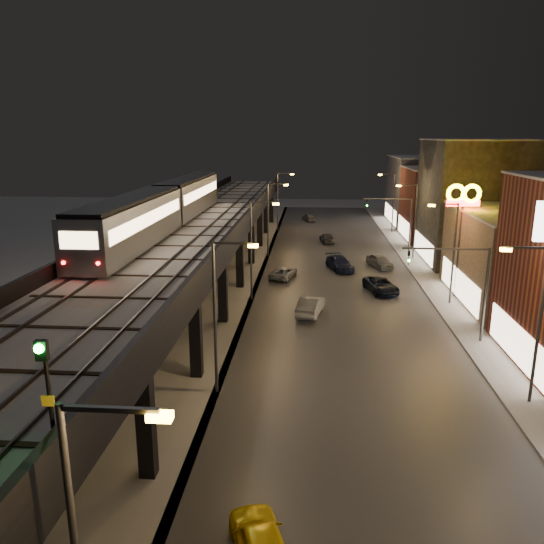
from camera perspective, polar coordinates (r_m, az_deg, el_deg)
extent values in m
cube|color=#46474D|center=(52.08, 7.30, -1.83)|extent=(17.00, 120.00, 0.06)
cube|color=#9FA1A8|center=(53.56, 18.05, -1.94)|extent=(4.00, 120.00, 0.14)
cube|color=#9FA1A8|center=(53.09, -7.41, -1.52)|extent=(11.00, 120.00, 0.06)
cube|color=black|center=(48.92, -8.33, 4.02)|extent=(9.00, 100.00, 1.00)
cube|color=black|center=(24.25, -13.42, -15.40)|extent=(0.70, 0.70, 5.30)
cube|color=black|center=(24.49, -22.16, -9.28)|extent=(8.00, 0.60, 0.50)
cube|color=black|center=(35.27, -20.09, -6.18)|extent=(0.70, 0.70, 5.30)
cube|color=black|center=(32.96, -8.20, -6.86)|extent=(0.70, 0.70, 5.30)
cube|color=black|center=(33.14, -14.62, -2.51)|extent=(8.00, 0.60, 0.50)
cube|color=black|center=(44.08, -14.85, -1.69)|extent=(0.70, 0.70, 5.30)
cube|color=black|center=(42.25, -5.32, -1.95)|extent=(0.70, 0.70, 5.30)
cube|color=black|center=(42.39, -10.33, 1.42)|extent=(8.00, 0.60, 0.50)
cube|color=black|center=(53.30, -11.40, 1.29)|extent=(0.70, 0.70, 5.30)
cube|color=black|center=(51.80, -3.49, 1.17)|extent=(0.70, 0.70, 5.30)
cube|color=black|center=(51.92, -7.59, 3.92)|extent=(8.00, 0.60, 0.50)
cube|color=black|center=(62.77, -8.98, 3.38)|extent=(0.70, 0.70, 5.30)
cube|color=black|center=(61.50, -2.24, 3.32)|extent=(0.70, 0.70, 5.30)
cube|color=black|center=(61.59, -5.70, 5.64)|extent=(8.00, 0.60, 0.50)
cube|color=black|center=(72.38, -7.19, 4.92)|extent=(0.70, 0.70, 5.30)
cube|color=black|center=(71.28, -1.33, 4.88)|extent=(0.70, 0.70, 5.30)
cube|color=black|center=(71.36, -4.32, 6.88)|extent=(8.00, 0.60, 0.50)
cube|color=black|center=(82.08, -5.81, 6.09)|extent=(0.70, 0.70, 5.30)
cube|color=black|center=(81.11, -0.63, 6.06)|extent=(0.70, 0.70, 5.30)
cube|color=black|center=(81.18, -3.26, 7.82)|extent=(8.00, 0.60, 0.50)
cube|color=black|center=(91.84, -4.73, 7.01)|extent=(0.70, 0.70, 5.30)
cube|color=black|center=(90.98, -0.08, 6.98)|extent=(0.70, 0.70, 5.30)
cube|color=black|center=(91.05, -2.43, 8.56)|extent=(8.00, 0.60, 0.50)
cube|color=#B2B7C1|center=(48.82, -8.36, 4.69)|extent=(8.40, 100.00, 0.16)
cube|color=#332D28|center=(49.59, -12.01, 4.87)|extent=(0.08, 98.00, 0.16)
cube|color=#332D28|center=(49.21, -10.40, 4.87)|extent=(0.08, 98.00, 0.16)
cube|color=#332D28|center=(48.53, -6.88, 4.87)|extent=(0.08, 98.00, 0.16)
cube|color=#332D28|center=(48.27, -5.20, 4.87)|extent=(0.08, 98.00, 0.16)
cube|color=black|center=(21.58, -26.00, -9.07)|extent=(7.80, 0.24, 0.06)
cube|color=black|center=(35.54, -13.23, 0.96)|extent=(7.80, 0.24, 0.06)
cube|color=black|center=(50.72, -7.87, 5.20)|extent=(7.80, 0.24, 0.06)
cube|color=black|center=(66.29, -4.98, 7.45)|extent=(7.80, 0.24, 0.06)
cube|color=black|center=(82.03, -3.18, 8.84)|extent=(7.80, 0.24, 0.06)
cube|color=black|center=(47.98, -3.28, 5.22)|extent=(0.30, 100.00, 1.10)
cube|color=black|center=(49.87, -13.28, 5.21)|extent=(0.30, 100.00, 1.10)
cube|color=#FFE4BE|center=(37.81, 24.81, -6.97)|extent=(0.10, 9.60, 2.40)
cube|color=#74614E|center=(51.85, 26.14, 1.24)|extent=(12.00, 15.00, 8.00)
cube|color=#FFE4BE|center=(50.47, 19.46, -1.24)|extent=(0.10, 12.00, 2.40)
cube|color=#B2B7C1|center=(51.18, 26.65, 5.68)|extent=(12.20, 15.20, 0.16)
cube|color=#313132|center=(66.27, 21.45, 6.95)|extent=(12.00, 13.00, 14.00)
cube|color=#FFE4BE|center=(65.62, 15.96, 2.54)|extent=(0.10, 10.40, 2.40)
cube|color=#B2B7C1|center=(65.84, 22.03, 13.06)|extent=(12.20, 13.20, 0.16)
cube|color=brown|center=(79.90, 18.46, 6.89)|extent=(12.00, 12.00, 10.00)
cube|color=#FFE4BE|center=(79.14, 14.00, 4.65)|extent=(0.10, 9.60, 2.40)
cube|color=#B2B7C1|center=(79.45, 18.75, 10.52)|extent=(12.20, 12.20, 0.16)
cube|color=#464751|center=(93.41, 16.45, 8.35)|extent=(12.00, 16.00, 11.00)
cube|color=#FFE4BE|center=(92.81, 12.60, 6.13)|extent=(0.10, 12.80, 2.40)
cube|color=#B2B7C1|center=(93.03, 16.70, 11.77)|extent=(12.20, 16.20, 0.16)
cube|color=#38383A|center=(12.20, -17.13, -13.94)|extent=(2.20, 0.12, 0.12)
cube|color=#F5AA25|center=(11.92, -11.98, -14.96)|extent=(0.55, 0.28, 0.18)
cylinder|color=#38383A|center=(30.17, -6.16, -5.09)|extent=(0.18, 0.18, 9.00)
cube|color=#38383A|center=(28.82, -4.24, 3.10)|extent=(2.20, 0.12, 0.12)
cube|color=#F5AA25|center=(28.70, -2.06, 2.84)|extent=(0.55, 0.28, 0.18)
cylinder|color=#38383A|center=(32.16, 26.78, -5.38)|extent=(0.18, 0.18, 9.00)
cube|color=#38383A|center=(30.64, 25.81, 2.37)|extent=(2.20, 0.12, 0.12)
cube|color=#F5AA25|center=(30.28, 23.85, 2.22)|extent=(0.55, 0.28, 0.18)
cylinder|color=#38383A|center=(47.33, -2.26, 2.21)|extent=(0.18, 0.18, 9.00)
cube|color=#38383A|center=(46.47, -0.95, 7.49)|extent=(2.20, 0.12, 0.12)
cube|color=#F5AA25|center=(46.40, 0.41, 7.33)|extent=(0.55, 0.28, 0.18)
cylinder|color=#38383A|center=(48.62, 18.96, 1.75)|extent=(0.18, 0.18, 9.00)
cube|color=#38383A|center=(47.63, 18.10, 6.95)|extent=(2.20, 0.12, 0.12)
cube|color=#F5AA25|center=(47.39, 16.79, 6.87)|extent=(0.55, 0.28, 0.18)
cylinder|color=#38383A|center=(64.94, -0.44, 5.59)|extent=(0.18, 0.18, 9.00)
cube|color=#38383A|center=(64.32, 0.54, 9.45)|extent=(2.20, 0.12, 0.12)
cube|color=#F5AA25|center=(64.27, 1.53, 9.33)|extent=(0.55, 0.28, 0.18)
cylinder|color=#38383A|center=(65.89, 15.15, 5.21)|extent=(0.18, 0.18, 9.00)
cube|color=#38383A|center=(65.16, 14.45, 9.07)|extent=(2.20, 0.12, 0.12)
cube|color=#F5AA25|center=(64.99, 13.47, 9.00)|extent=(0.55, 0.28, 0.18)
cylinder|color=#38383A|center=(82.72, 0.60, 7.52)|extent=(0.18, 0.18, 9.00)
cube|color=#38383A|center=(82.23, 1.39, 10.55)|extent=(2.20, 0.12, 0.12)
cube|color=#F5AA25|center=(82.19, 2.17, 10.46)|extent=(0.55, 0.28, 0.18)
cylinder|color=#38383A|center=(83.46, 12.92, 7.22)|extent=(0.18, 0.18, 9.00)
cube|color=#38383A|center=(82.89, 12.33, 10.26)|extent=(2.20, 0.12, 0.12)
cube|color=#F5AA25|center=(82.76, 11.56, 10.21)|extent=(0.55, 0.28, 0.18)
cylinder|color=#38383A|center=(40.48, 21.93, -2.45)|extent=(0.20, 0.20, 7.00)
cube|color=#38383A|center=(38.86, 18.18, 2.38)|extent=(6.00, 0.12, 0.12)
imported|color=black|center=(38.44, 14.50, 1.76)|extent=(0.20, 0.16, 1.00)
sphere|color=#0CFF26|center=(38.35, 14.52, 1.34)|extent=(0.18, 0.18, 0.18)
cylinder|color=#38383A|center=(68.95, 14.65, 4.80)|extent=(0.20, 0.20, 7.00)
cube|color=#38383A|center=(68.01, 12.32, 7.70)|extent=(6.00, 0.12, 0.12)
imported|color=black|center=(67.77, 10.19, 7.36)|extent=(0.20, 0.16, 1.00)
sphere|color=#0CFF26|center=(67.66, 10.19, 7.13)|extent=(0.18, 0.18, 0.18)
cube|color=gray|center=(40.19, -14.88, 5.04)|extent=(2.96, 17.84, 3.36)
cube|color=black|center=(39.95, -15.05, 7.60)|extent=(2.65, 17.33, 0.25)
cube|color=#FFCC94|center=(40.63, -16.92, 5.65)|extent=(0.05, 16.31, 0.92)
cube|color=#FFCC94|center=(39.66, -12.88, 5.71)|extent=(0.05, 16.31, 0.92)
cube|color=gray|center=(57.70, -8.95, 8.10)|extent=(2.96, 17.84, 3.36)
cube|color=black|center=(57.53, -9.03, 9.88)|extent=(2.65, 17.33, 0.25)
cube|color=#FFCC94|center=(58.01, -10.42, 8.52)|extent=(0.05, 16.31, 0.92)
cube|color=#FFCC94|center=(57.33, -7.51, 8.57)|extent=(0.05, 16.31, 0.92)
cube|color=#FFCC94|center=(31.94, -20.10, 3.22)|extent=(2.24, 0.05, 1.02)
sphere|color=#FF0C0C|center=(32.61, -21.54, 0.92)|extent=(0.20, 0.20, 0.20)
sphere|color=#FF0C0C|center=(31.78, -18.23, 0.87)|extent=(0.20, 0.20, 0.20)
cylinder|color=black|center=(15.30, -22.85, -11.83)|extent=(0.12, 0.12, 2.93)
cube|color=black|center=(14.73, -23.53, -7.74)|extent=(0.31, 0.18, 0.54)
sphere|color=#0CFF26|center=(14.60, -23.79, -7.55)|extent=(0.25, 0.25, 0.25)
cube|color=yellow|center=(15.31, -22.95, -12.64)|extent=(0.34, 0.04, 0.29)
imported|color=#989B9E|center=(44.36, 4.19, -3.68)|extent=(2.50, 4.85, 1.52)
imported|color=#8D949E|center=(55.32, 1.22, -0.11)|extent=(3.05, 4.78, 1.23)
imported|color=#424549|center=(74.37, 5.93, 3.61)|extent=(2.22, 4.40, 1.22)
imported|color=slate|center=(92.91, 4.00, 5.87)|extent=(2.67, 4.24, 1.34)
imported|color=black|center=(51.35, 11.65, -1.48)|extent=(3.39, 5.37, 1.38)
imported|color=#141A3C|center=(59.19, 7.28, 0.87)|extent=(3.45, 5.44, 1.47)
imported|color=gray|center=(60.97, 11.51, 1.10)|extent=(3.07, 4.72, 1.49)
cylinder|color=#38383A|center=(50.98, 19.43, 1.94)|extent=(0.24, 0.24, 8.41)
cube|color=#FF0C0C|center=(50.26, 19.86, 6.97)|extent=(2.94, 0.25, 0.53)
torus|color=#E7E000|center=(49.99, 19.18, 7.97)|extent=(1.73, 0.54, 1.70)
torus|color=#E7E000|center=(50.35, 20.70, 7.88)|extent=(1.73, 0.54, 1.70)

